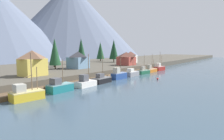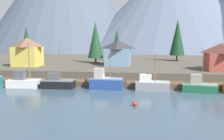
{
  "view_description": "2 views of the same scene",
  "coord_description": "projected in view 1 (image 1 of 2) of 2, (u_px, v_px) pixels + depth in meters",
  "views": [
    {
      "loc": [
        -55.76,
        -39.64,
        10.47
      ],
      "look_at": [
        1.88,
        2.63,
        2.69
      ],
      "focal_mm": 32.29,
      "sensor_mm": 36.0,
      "label": 1
    },
    {
      "loc": [
        8.0,
        -48.82,
        9.91
      ],
      "look_at": [
        1.08,
        1.63,
        3.33
      ],
      "focal_mm": 40.71,
      "sensor_mm": 36.0,
      "label": 2
    }
  ],
  "objects": [
    {
      "name": "conifer_back_left",
      "position": [
        100.0,
        51.0,
        123.58
      ],
      "size": [
        4.96,
        4.96,
        11.71
      ],
      "color": "#4C3823",
      "rests_on": "shoreline_bank"
    },
    {
      "name": "house_white",
      "position": [
        131.0,
        57.0,
        108.72
      ],
      "size": [
        6.88,
        4.95,
        6.24
      ],
      "color": "silver",
      "rests_on": "shoreline_bank"
    },
    {
      "name": "house_blue",
      "position": [
        78.0,
        60.0,
        79.57
      ],
      "size": [
        6.77,
        7.06,
        6.65
      ],
      "color": "#6689A8",
      "rests_on": "shoreline_bank"
    },
    {
      "name": "house_red",
      "position": [
        126.0,
        58.0,
        94.8
      ],
      "size": [
        7.02,
        7.24,
        6.16
      ],
      "color": "#9E4238",
      "rests_on": "shoreline_bank"
    },
    {
      "name": "conifer_mid_right",
      "position": [
        81.0,
        49.0,
        101.68
      ],
      "size": [
        4.75,
        4.75,
        12.97
      ],
      "color": "#4C3823",
      "rests_on": "shoreline_bank"
    },
    {
      "name": "fishing_boat_red",
      "position": [
        159.0,
        68.0,
        94.51
      ],
      "size": [
        6.53,
        3.5,
        8.85
      ],
      "rotation": [
        0.0,
        0.0,
        -0.11
      ],
      "color": "maroon",
      "rests_on": "ground_plane"
    },
    {
      "name": "house_yellow",
      "position": [
        32.0,
        63.0,
        58.07
      ],
      "size": [
        6.89,
        5.87,
        7.35
      ],
      "color": "gold",
      "rests_on": "shoreline_bank"
    },
    {
      "name": "fishing_boat_green",
      "position": [
        143.0,
        71.0,
        82.04
      ],
      "size": [
        6.34,
        3.28,
        7.78
      ],
      "rotation": [
        0.0,
        0.0,
        -0.15
      ],
      "color": "#1E5B3D",
      "rests_on": "ground_plane"
    },
    {
      "name": "shoreline_bank",
      "position": [
        55.0,
        69.0,
        87.81
      ],
      "size": [
        400.0,
        56.0,
        2.5
      ],
      "primitive_type": "cube",
      "color": "#4C473D",
      "rests_on": "ground_plane"
    },
    {
      "name": "fishing_boat_orange",
      "position": [
        151.0,
        70.0,
        87.82
      ],
      "size": [
        6.48,
        3.16,
        7.96
      ],
      "rotation": [
        0.0,
        0.0,
        -0.1
      ],
      "color": "#CC6B1E",
      "rests_on": "ground_plane"
    },
    {
      "name": "mountain_east_peak",
      "position": [
        70.0,
        20.0,
        226.72
      ],
      "size": [
        158.08,
        158.08,
        83.56
      ],
      "primitive_type": "cone",
      "color": "slate",
      "rests_on": "ground_plane"
    },
    {
      "name": "conifer_near_left",
      "position": [
        55.0,
        52.0,
        76.51
      ],
      "size": [
        4.47,
        4.47,
        11.75
      ],
      "color": "#4C3823",
      "rests_on": "shoreline_bank"
    },
    {
      "name": "fishing_boat_blue",
      "position": [
        119.0,
        75.0,
        68.32
      ],
      "size": [
        6.36,
        2.63,
        7.98
      ],
      "rotation": [
        0.0,
        0.0,
        -0.05
      ],
      "color": "navy",
      "rests_on": "ground_plane"
    },
    {
      "name": "conifer_near_right",
      "position": [
        114.0,
        49.0,
        113.76
      ],
      "size": [
        5.16,
        5.16,
        12.77
      ],
      "color": "#4C3823",
      "rests_on": "shoreline_bank"
    },
    {
      "name": "channel_buoy",
      "position": [
        158.0,
        79.0,
        66.71
      ],
      "size": [
        0.7,
        0.7,
        0.7
      ],
      "primitive_type": "sphere",
      "color": "red",
      "rests_on": "ground_plane"
    },
    {
      "name": "conifer_back_right",
      "position": [
        54.0,
        54.0,
        85.32
      ],
      "size": [
        3.4,
        3.4,
        9.91
      ],
      "color": "#4C3823",
      "rests_on": "shoreline_bank"
    },
    {
      "name": "fishing_boat_white",
      "position": [
        85.0,
        83.0,
        54.9
      ],
      "size": [
        6.34,
        3.12,
        8.9
      ],
      "rotation": [
        0.0,
        0.0,
        0.03
      ],
      "color": "silver",
      "rests_on": "ground_plane"
    },
    {
      "name": "fishing_boat_teal",
      "position": [
        60.0,
        87.0,
        48.01
      ],
      "size": [
        6.27,
        2.83,
        7.8
      ],
      "rotation": [
        0.0,
        0.0,
        -0.0
      ],
      "color": "#196B70",
      "rests_on": "ground_plane"
    },
    {
      "name": "fishing_boat_yellow",
      "position": [
        26.0,
        94.0,
        40.55
      ],
      "size": [
        6.62,
        3.94,
        9.5
      ],
      "rotation": [
        0.0,
        0.0,
        -0.13
      ],
      "color": "gold",
      "rests_on": "ground_plane"
    },
    {
      "name": "ground_plane",
      "position": [
        74.0,
        76.0,
        80.95
      ],
      "size": [
        400.0,
        400.0,
        1.0
      ],
      "primitive_type": "cube",
      "color": "#384C5B"
    },
    {
      "name": "fishing_boat_black",
      "position": [
        102.0,
        80.0,
        60.65
      ],
      "size": [
        6.31,
        2.98,
        8.26
      ],
      "rotation": [
        0.0,
        0.0,
        0.02
      ],
      "color": "black",
      "rests_on": "ground_plane"
    },
    {
      "name": "dock",
      "position": [
        110.0,
        77.0,
        70.25
      ],
      "size": [
        80.0,
        4.0,
        1.6
      ],
      "color": "brown",
      "rests_on": "ground_plane"
    },
    {
      "name": "fishing_boat_grey",
      "position": [
        132.0,
        73.0,
        75.36
      ],
      "size": [
        6.33,
        2.69,
        6.9
      ],
      "rotation": [
        0.0,
        0.0,
        -0.03
      ],
      "color": "gray",
      "rests_on": "ground_plane"
    }
  ]
}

